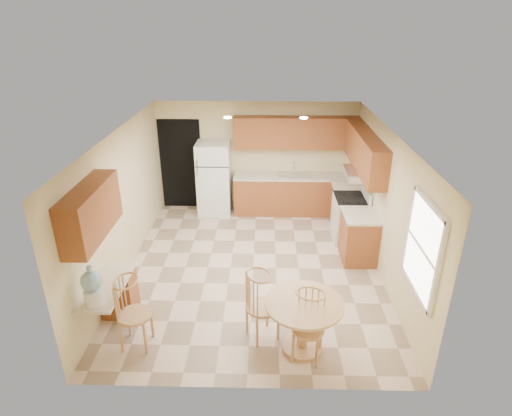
{
  "coord_description": "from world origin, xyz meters",
  "views": [
    {
      "loc": [
        0.2,
        -6.64,
        4.22
      ],
      "look_at": [
        0.04,
        0.3,
        1.06
      ],
      "focal_mm": 30.0,
      "sensor_mm": 36.0,
      "label": 1
    }
  ],
  "objects_px": {
    "chair_table_a": "(262,304)",
    "refrigerator": "(214,179)",
    "stove": "(350,218)",
    "dining_table": "(303,319)",
    "chair_desk": "(131,311)",
    "water_crock": "(93,287)",
    "chair_table_b": "(309,326)"
  },
  "relations": [
    {
      "from": "stove",
      "to": "water_crock",
      "type": "height_order",
      "value": "water_crock"
    },
    {
      "from": "stove",
      "to": "refrigerator",
      "type": "bearing_deg",
      "value": 157.01
    },
    {
      "from": "dining_table",
      "to": "chair_table_b",
      "type": "xyz_separation_m",
      "value": [
        0.05,
        -0.25,
        0.1
      ]
    },
    {
      "from": "stove",
      "to": "chair_table_b",
      "type": "distance_m",
      "value": 3.66
    },
    {
      "from": "chair_desk",
      "to": "water_crock",
      "type": "xyz_separation_m",
      "value": [
        -0.45,
        -0.01,
        0.39
      ]
    },
    {
      "from": "stove",
      "to": "chair_table_b",
      "type": "relative_size",
      "value": 1.1
    },
    {
      "from": "refrigerator",
      "to": "stove",
      "type": "bearing_deg",
      "value": -22.99
    },
    {
      "from": "chair_table_a",
      "to": "refrigerator",
      "type": "bearing_deg",
      "value": 167.38
    },
    {
      "from": "stove",
      "to": "chair_desk",
      "type": "height_order",
      "value": "stove"
    },
    {
      "from": "chair_table_b",
      "to": "water_crock",
      "type": "distance_m",
      "value": 2.82
    },
    {
      "from": "dining_table",
      "to": "stove",
      "type": "bearing_deg",
      "value": 69.72
    },
    {
      "from": "refrigerator",
      "to": "chair_table_b",
      "type": "bearing_deg",
      "value": -69.73
    },
    {
      "from": "refrigerator",
      "to": "chair_table_a",
      "type": "xyz_separation_m",
      "value": [
        1.13,
        -4.29,
        -0.2
      ]
    },
    {
      "from": "refrigerator",
      "to": "dining_table",
      "type": "bearing_deg",
      "value": -69.26
    },
    {
      "from": "refrigerator",
      "to": "dining_table",
      "type": "relative_size",
      "value": 1.59
    },
    {
      "from": "dining_table",
      "to": "chair_table_b",
      "type": "bearing_deg",
      "value": -78.65
    },
    {
      "from": "dining_table",
      "to": "chair_table_a",
      "type": "relative_size",
      "value": 1.0
    },
    {
      "from": "chair_table_a",
      "to": "chair_desk",
      "type": "relative_size",
      "value": 1.0
    },
    {
      "from": "refrigerator",
      "to": "stove",
      "type": "height_order",
      "value": "refrigerator"
    },
    {
      "from": "chair_table_b",
      "to": "water_crock",
      "type": "height_order",
      "value": "water_crock"
    },
    {
      "from": "dining_table",
      "to": "water_crock",
      "type": "height_order",
      "value": "water_crock"
    },
    {
      "from": "stove",
      "to": "chair_table_a",
      "type": "bearing_deg",
      "value": -119.53
    },
    {
      "from": "stove",
      "to": "dining_table",
      "type": "bearing_deg",
      "value": -110.28
    },
    {
      "from": "stove",
      "to": "chair_table_b",
      "type": "height_order",
      "value": "stove"
    },
    {
      "from": "chair_table_a",
      "to": "chair_table_b",
      "type": "bearing_deg",
      "value": 28.95
    },
    {
      "from": "dining_table",
      "to": "chair_table_a",
      "type": "height_order",
      "value": "chair_table_a"
    },
    {
      "from": "chair_desk",
      "to": "water_crock",
      "type": "distance_m",
      "value": 0.59
    },
    {
      "from": "chair_table_b",
      "to": "chair_desk",
      "type": "distance_m",
      "value": 2.34
    },
    {
      "from": "chair_desk",
      "to": "stove",
      "type": "bearing_deg",
      "value": 134.89
    },
    {
      "from": "chair_desk",
      "to": "water_crock",
      "type": "bearing_deg",
      "value": -86.71
    },
    {
      "from": "refrigerator",
      "to": "chair_desk",
      "type": "distance_m",
      "value": 4.55
    },
    {
      "from": "water_crock",
      "to": "chair_table_a",
      "type": "bearing_deg",
      "value": 5.88
    }
  ]
}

